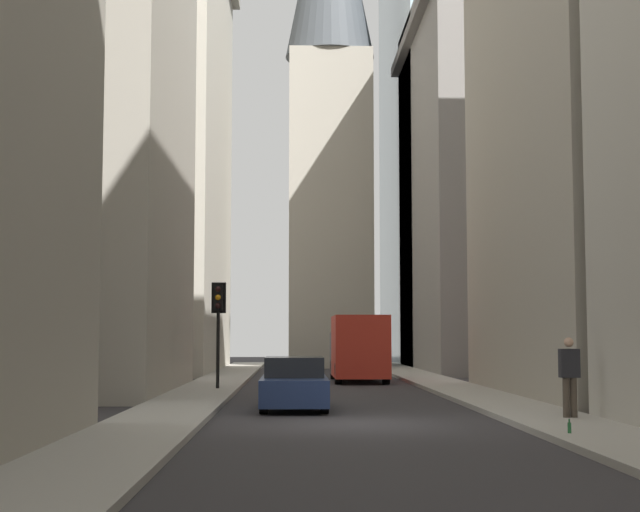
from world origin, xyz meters
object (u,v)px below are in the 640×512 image
object	(u,v)px
delivery_truck	(358,348)
traffic_light_midblock	(218,310)
sedan_navy	(294,385)
pedestrian	(569,373)
discarded_bottle	(569,427)

from	to	relation	value
delivery_truck	traffic_light_midblock	bearing A→B (deg)	144.00
delivery_truck	sedan_navy	bearing A→B (deg)	169.73
pedestrian	traffic_light_midblock	bearing A→B (deg)	36.44
traffic_light_midblock	discarded_bottle	world-z (taller)	traffic_light_midblock
delivery_truck	traffic_light_midblock	world-z (taller)	traffic_light_midblock
sedan_navy	pedestrian	world-z (taller)	pedestrian
delivery_truck	traffic_light_midblock	size ratio (longest dim) A/B	1.72
sedan_navy	discarded_bottle	bearing A→B (deg)	-145.86
delivery_truck	discarded_bottle	world-z (taller)	delivery_truck
delivery_truck	discarded_bottle	bearing A→B (deg)	-173.97
traffic_light_midblock	discarded_bottle	size ratio (longest dim) A/B	13.92
delivery_truck	discarded_bottle	xyz separation A→B (m)	(-23.20, -2.45, -1.21)
sedan_navy	delivery_truck	bearing A→B (deg)	-10.27
pedestrian	discarded_bottle	world-z (taller)	pedestrian
traffic_light_midblock	pedestrian	xyz separation A→B (m)	(-12.18, -8.99, -1.76)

